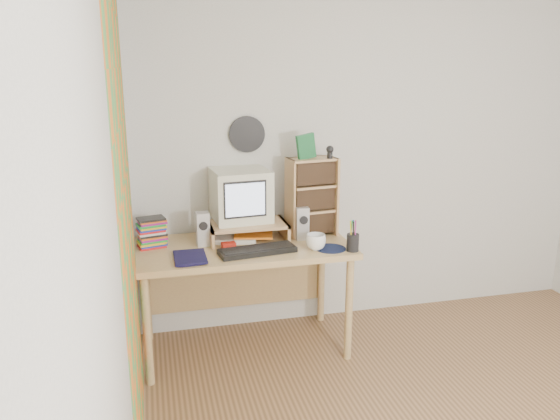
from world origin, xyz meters
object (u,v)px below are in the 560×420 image
dvd_stack (152,229)px  cd_rack (312,197)px  keyboard (257,251)px  mug (316,242)px  desk (242,261)px  diary (174,257)px  crt_monitor (242,196)px

dvd_stack → cd_rack: bearing=-12.2°
keyboard → dvd_stack: 0.70m
cd_rack → mug: cd_rack is taller
desk → dvd_stack: bearing=176.1°
mug → diary: 0.89m
crt_monitor → keyboard: crt_monitor is taller
mug → diary: mug is taller
crt_monitor → dvd_stack: crt_monitor is taller
dvd_stack → cd_rack: size_ratio=0.44×
crt_monitor → keyboard: (0.04, -0.32, -0.28)m
keyboard → diary: diary is taller
desk → cd_rack: 0.65m
mug → keyboard: bearing=176.3°
crt_monitor → diary: bearing=-150.3°
diary → desk: bearing=28.9°
crt_monitor → keyboard: bearing=-88.8°
keyboard → mug: size_ratio=3.75×
keyboard → mug: mug is taller
desk → mug: 0.54m
keyboard → desk: bearing=96.3°
dvd_stack → diary: size_ratio=1.01×
crt_monitor → diary: size_ratio=1.54×
dvd_stack → mug: bearing=-29.7°
desk → diary: diary is taller
desk → diary: 0.54m
keyboard → dvd_stack: size_ratio=2.03×
keyboard → dvd_stack: dvd_stack is taller
crt_monitor → dvd_stack: bearing=179.0°
keyboard → cd_rack: (0.44, 0.30, 0.25)m
desk → keyboard: 0.29m
dvd_stack → diary: 0.33m
dvd_stack → mug: 1.06m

